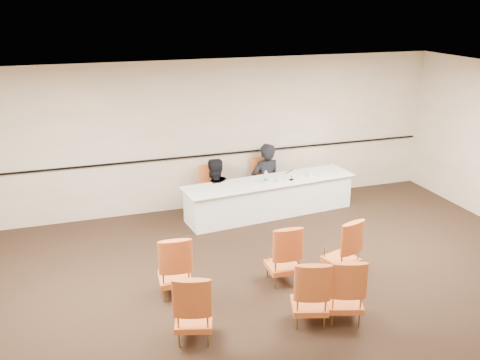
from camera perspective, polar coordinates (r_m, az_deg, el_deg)
name	(u,v)px	position (r m, az deg, el deg)	size (l,w,h in m)	color
floor	(279,305)	(7.77, 4.23, -13.16)	(10.00, 10.00, 0.00)	black
ceiling	(285,93)	(6.68, 4.86, 9.19)	(10.00, 10.00, 0.00)	white
wall_back	(204,136)	(10.70, -3.81, 4.75)	(10.00, 0.04, 3.00)	#F6DFC1
wall_rail	(205,155)	(10.77, -3.71, 2.64)	(9.80, 0.04, 0.03)	black
panel_table	(270,197)	(10.63, 3.21, -1.85)	(3.50, 0.81, 0.70)	white
panelist_main	(265,185)	(11.12, 2.72, -0.57)	(0.66, 0.43, 1.80)	black
panelist_main_chair	(265,182)	(11.10, 2.72, -0.23)	(0.50, 0.50, 0.95)	#BF6622
panelist_second	(214,197)	(10.70, -2.81, -1.84)	(0.78, 0.61, 1.61)	black
panelist_second_chair	(214,190)	(10.65, -2.83, -1.08)	(0.50, 0.50, 0.95)	#BF6622
papers	(291,179)	(10.64, 5.48, 0.14)	(0.30, 0.22, 0.00)	white
microphone	(292,174)	(10.52, 5.52, 0.66)	(0.09, 0.19, 0.26)	black
water_bottle	(266,177)	(10.35, 2.77, 0.36)	(0.07, 0.07, 0.25)	#17817B
drinking_glass	(279,179)	(10.45, 4.19, 0.09)	(0.06, 0.06, 0.10)	white
coffee_cup	(310,174)	(10.80, 7.51, 0.68)	(0.08, 0.08, 0.12)	white
aud_chair_front_left	(174,265)	(7.84, -7.02, -8.96)	(0.50, 0.50, 0.95)	#BF6622
aud_chair_front_mid	(283,253)	(8.13, 4.60, -7.76)	(0.50, 0.50, 0.95)	#BF6622
aud_chair_front_right	(342,247)	(8.44, 10.80, -7.01)	(0.50, 0.50, 0.95)	#BF6622
aud_chair_back_left	(193,306)	(6.88, -4.99, -13.20)	(0.50, 0.50, 0.95)	#BF6622
aud_chair_back_mid	(310,291)	(7.22, 7.47, -11.61)	(0.50, 0.50, 0.95)	#BF6622
aud_chair_back_right	(345,288)	(7.34, 11.10, -11.25)	(0.50, 0.50, 0.95)	#BF6622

